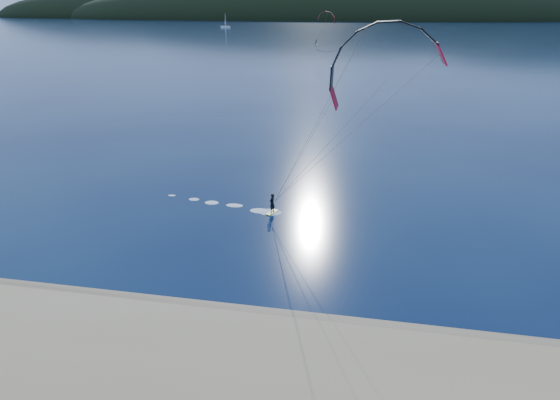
# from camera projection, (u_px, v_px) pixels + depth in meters

# --- Properties ---
(ground) EXTENTS (1800.00, 1800.00, 0.00)m
(ground) POSITION_uv_depth(u_px,v_px,m) (197.00, 375.00, 22.05)
(ground) COLOR #071336
(ground) RESTS_ON ground
(wet_sand) EXTENTS (220.00, 2.50, 0.10)m
(wet_sand) POSITION_uv_depth(u_px,v_px,m) (225.00, 317.00, 26.13)
(wet_sand) COLOR #82674B
(wet_sand) RESTS_ON ground
(headland) EXTENTS (1200.00, 310.00, 140.00)m
(headland) POSITION_uv_depth(u_px,v_px,m) (369.00, 19.00, 700.15)
(headland) COLOR black
(headland) RESTS_ON ground
(kitesurfer_near) EXTENTS (23.14, 6.56, 15.31)m
(kitesurfer_near) POSITION_uv_depth(u_px,v_px,m) (379.00, 87.00, 30.78)
(kitesurfer_near) COLOR #B7CC18
(kitesurfer_near) RESTS_ON ground
(kitesurfer_far) EXTENTS (9.46, 7.80, 13.24)m
(kitesurfer_far) POSITION_uv_depth(u_px,v_px,m) (326.00, 21.00, 206.66)
(kitesurfer_far) COLOR #B7CC18
(kitesurfer_far) RESTS_ON ground
(sailboat) EXTENTS (8.37, 5.16, 11.64)m
(sailboat) POSITION_uv_depth(u_px,v_px,m) (225.00, 26.00, 398.03)
(sailboat) COLOR white
(sailboat) RESTS_ON ground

